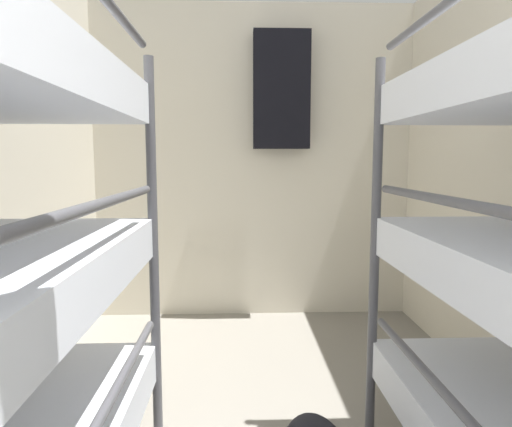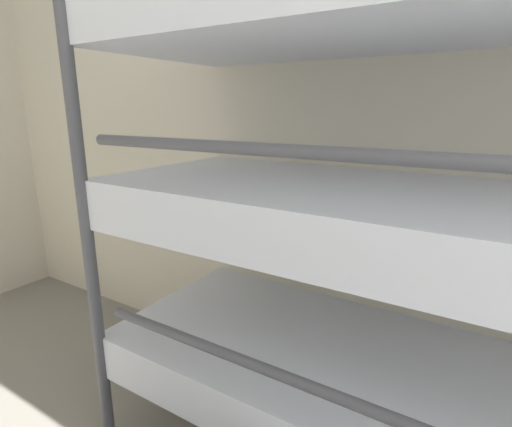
# 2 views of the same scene
# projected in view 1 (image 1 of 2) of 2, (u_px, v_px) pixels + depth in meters

# --- Properties ---
(wall_back) EXTENTS (2.69, 0.06, 2.53)m
(wall_back) POSITION_uv_depth(u_px,v_px,m) (253.00, 163.00, 3.75)
(wall_back) COLOR beige
(wall_back) RESTS_ON ground_plane
(hanging_coat) EXTENTS (0.44, 0.12, 0.90)m
(hanging_coat) POSITION_uv_depth(u_px,v_px,m) (282.00, 90.00, 3.54)
(hanging_coat) COLOR black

